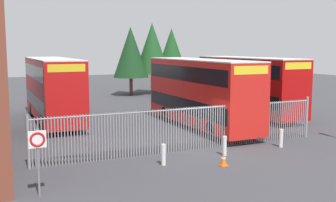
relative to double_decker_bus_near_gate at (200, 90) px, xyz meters
name	(u,v)px	position (x,y,z in m)	size (l,w,h in m)	color
ground_plane	(144,123)	(-2.69, 3.09, -2.42)	(100.00, 100.00, 0.00)	#3D3D42
palisade_fence	(189,127)	(-3.36, -4.91, -1.24)	(15.49, 0.14, 2.35)	gray
double_decker_bus_near_gate	(200,90)	(0.00, 0.00, 0.00)	(2.54, 10.81, 4.42)	red
double_decker_bus_behind_fence_left	(248,84)	(5.70, 2.86, 0.00)	(2.54, 10.81, 4.42)	#B70C0C
double_decker_bus_behind_fence_right	(53,87)	(-8.30, 6.05, 0.00)	(2.54, 10.81, 4.42)	red
bollard_near_left	(163,155)	(-5.57, -6.78, -1.95)	(0.20, 0.20, 0.95)	silver
bollard_center_front	(225,146)	(-2.25, -6.52, -1.95)	(0.20, 0.20, 0.95)	silver
bollard_near_right	(281,138)	(1.33, -6.29, -1.95)	(0.20, 0.20, 0.95)	silver
traffic_cone_by_gate	(223,159)	(-3.22, -7.96, -2.13)	(0.34, 0.34, 0.59)	orange
speed_limit_sign_post	(38,147)	(-11.05, -8.54, -0.65)	(0.60, 0.14, 2.40)	slate
tree_tall_back	(131,52)	(1.88, 18.87, 2.22)	(3.77, 3.77, 7.34)	#4C3823
tree_short_side	(171,50)	(8.72, 23.24, 2.37)	(3.77, 3.77, 7.50)	#4C3823
tree_mid_row	(152,49)	(4.60, 19.46, 2.62)	(3.92, 3.92, 7.86)	#4C3823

